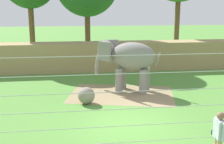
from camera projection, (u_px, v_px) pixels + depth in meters
ground_plane at (129, 125)px, 11.45m from camera, size 120.00×120.00×0.00m
dirt_patch at (122, 94)px, 15.45m from camera, size 6.10×4.84×0.01m
embankment_wall at (103, 56)px, 21.19m from camera, size 36.00×1.80×2.03m
elephant at (128, 58)px, 15.74m from camera, size 3.42×2.46×2.75m
enrichment_ball at (86, 96)px, 13.87m from camera, size 0.81×0.81×0.81m
cable_fence at (147, 106)px, 8.49m from camera, size 10.63×0.18×3.36m
zookeeper at (219, 137)px, 8.30m from camera, size 0.22×0.58×1.67m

